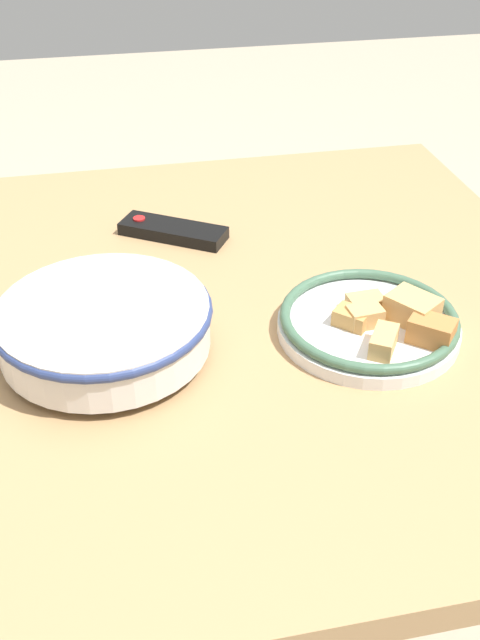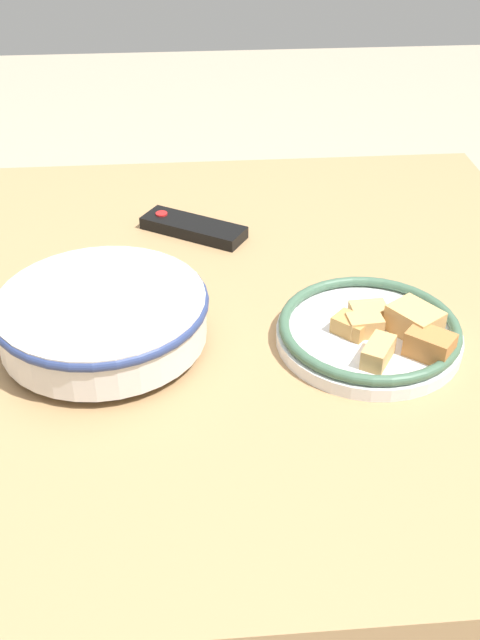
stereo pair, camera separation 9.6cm
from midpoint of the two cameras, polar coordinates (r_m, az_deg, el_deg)
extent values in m
plane|color=#B7A88E|center=(1.56, -0.81, -21.37)|extent=(8.00, 8.00, 0.00)
cube|color=tan|center=(1.06, -1.11, 0.11)|extent=(1.14, 1.03, 0.04)
cylinder|color=tan|center=(1.72, 14.89, -0.59)|extent=(0.06, 0.06, 0.68)
cylinder|color=silver|center=(0.98, -7.25, -1.56)|extent=(0.12, 0.12, 0.01)
cylinder|color=silver|center=(0.96, -7.40, 0.17)|extent=(0.26, 0.26, 0.06)
cylinder|color=#B75B23|center=(0.96, -7.38, -0.05)|extent=(0.24, 0.24, 0.05)
torus|color=navy|center=(0.95, -7.50, 1.22)|extent=(0.27, 0.27, 0.01)
cylinder|color=white|center=(1.00, 12.70, -1.32)|extent=(0.24, 0.24, 0.02)
torus|color=#42664C|center=(0.99, 12.82, -0.57)|extent=(0.24, 0.24, 0.01)
cube|color=tan|center=(0.94, 13.63, -2.49)|extent=(0.05, 0.06, 0.03)
cube|color=#B2753D|center=(0.96, 17.28, -1.90)|extent=(0.07, 0.06, 0.03)
cube|color=tan|center=(1.01, 12.66, 0.51)|extent=(0.05, 0.03, 0.02)
cube|color=tan|center=(0.98, 12.47, -0.49)|extent=(0.05, 0.03, 0.03)
cube|color=tan|center=(0.99, 16.08, -0.15)|extent=(0.08, 0.08, 0.04)
cube|color=tan|center=(0.98, 11.48, -0.51)|extent=(0.05, 0.05, 0.02)
cube|color=black|center=(1.23, -1.15, 6.98)|extent=(0.18, 0.14, 0.02)
cylinder|color=red|center=(1.25, -3.63, 8.03)|extent=(0.02, 0.02, 0.00)
camera|label=1|loc=(0.05, -87.14, 1.98)|focal=42.00mm
camera|label=2|loc=(0.05, 92.86, -1.98)|focal=42.00mm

